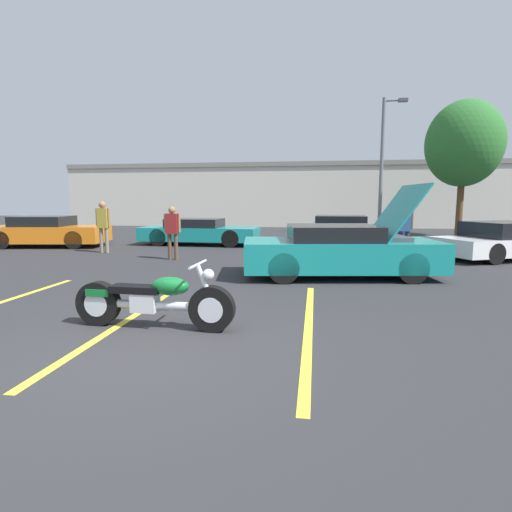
# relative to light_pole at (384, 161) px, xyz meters

# --- Properties ---
(ground_plane) EXTENTS (80.00, 80.00, 0.00)m
(ground_plane) POSITION_rel_light_pole_xyz_m (-5.35, -17.34, -3.82)
(ground_plane) COLOR #2D2D30
(parking_stripe_middle) EXTENTS (0.12, 5.04, 0.01)m
(parking_stripe_middle) POSITION_rel_light_pole_xyz_m (-6.15, -15.85, -3.82)
(parking_stripe_middle) COLOR yellow
(parking_stripe_middle) RESTS_ON ground
(parking_stripe_back) EXTENTS (0.12, 5.04, 0.01)m
(parking_stripe_back) POSITION_rel_light_pole_xyz_m (-3.43, -15.85, -3.82)
(parking_stripe_back) COLOR yellow
(parking_stripe_back) RESTS_ON ground
(far_building) EXTENTS (32.00, 4.20, 4.40)m
(far_building) POSITION_rel_light_pole_xyz_m (-5.35, 7.82, -1.49)
(far_building) COLOR beige
(far_building) RESTS_ON ground
(light_pole) EXTENTS (1.21, 0.28, 6.89)m
(light_pole) POSITION_rel_light_pole_xyz_m (0.00, 0.00, 0.00)
(light_pole) COLOR slate
(light_pole) RESTS_ON ground
(tree_background) EXTENTS (3.64, 3.64, 6.68)m
(tree_background) POSITION_rel_light_pole_xyz_m (3.81, 0.04, 0.75)
(tree_background) COLOR brown
(tree_background) RESTS_ON ground
(motorcycle) EXTENTS (2.34, 0.70, 0.95)m
(motorcycle) POSITION_rel_light_pole_xyz_m (-5.60, -16.28, -3.43)
(motorcycle) COLOR black
(motorcycle) RESTS_ON ground
(show_car_hood_open) EXTENTS (4.76, 2.58, 2.18)m
(show_car_hood_open) POSITION_rel_light_pole_xyz_m (-2.75, -11.88, -3.20)
(show_car_hood_open) COLOR teal
(show_car_hood_open) RESTS_ON ground
(parked_car_mid_left_row) EXTENTS (4.80, 1.86, 1.07)m
(parked_car_mid_left_row) POSITION_rel_light_pole_xyz_m (-8.09, -5.68, -3.29)
(parked_car_mid_left_row) COLOR teal
(parked_car_mid_left_row) RESTS_ON ground
(parked_car_mid_right_row) EXTENTS (4.31, 2.10, 1.22)m
(parked_car_mid_right_row) POSITION_rel_light_pole_xyz_m (-2.25, -5.55, -3.22)
(parked_car_mid_right_row) COLOR navy
(parked_car_mid_right_row) RESTS_ON ground
(parked_car_right_row) EXTENTS (4.93, 3.60, 1.15)m
(parked_car_right_row) POSITION_rel_light_pole_xyz_m (2.56, -8.13, -3.28)
(parked_car_right_row) COLOR white
(parked_car_right_row) RESTS_ON ground
(parked_car_left_row) EXTENTS (4.58, 2.50, 1.20)m
(parked_car_left_row) POSITION_rel_light_pole_xyz_m (-13.77, -7.22, -3.24)
(parked_car_left_row) COLOR orange
(parked_car_left_row) RESTS_ON ground
(spectator_near_motorcycle) EXTENTS (0.52, 0.23, 1.77)m
(spectator_near_motorcycle) POSITION_rel_light_pole_xyz_m (-10.61, -8.63, -2.76)
(spectator_near_motorcycle) COLOR gray
(spectator_near_motorcycle) RESTS_ON ground
(spectator_by_show_car) EXTENTS (0.52, 0.24, 1.81)m
(spectator_by_show_car) POSITION_rel_light_pole_xyz_m (-0.70, -8.89, -2.73)
(spectator_by_show_car) COLOR #333338
(spectator_by_show_car) RESTS_ON ground
(spectator_midground) EXTENTS (0.52, 0.21, 1.62)m
(spectator_midground) POSITION_rel_light_pole_xyz_m (-7.67, -9.87, -2.86)
(spectator_midground) COLOR brown
(spectator_midground) RESTS_ON ground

